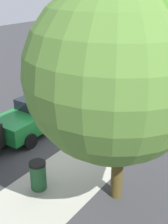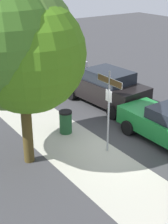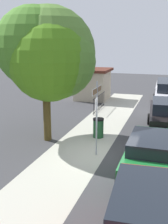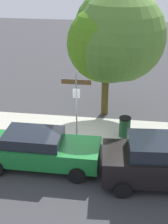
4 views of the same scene
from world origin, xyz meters
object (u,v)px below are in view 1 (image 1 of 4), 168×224
at_px(street_sign, 67,103).
at_px(shade_tree, 118,74).
at_px(car_green, 41,112).
at_px(car_red, 92,78).
at_px(trash_bin, 38,175).

height_order(street_sign, shade_tree, shade_tree).
xyz_separation_m(shade_tree, car_green, (-2.49, -5.16, -3.31)).
xyz_separation_m(shade_tree, car_red, (-7.28, -5.60, -3.05)).
bearing_deg(car_green, car_red, -174.77).
xyz_separation_m(street_sign, trash_bin, (2.19, 0.50, -1.66)).
height_order(car_red, car_green, car_red).
xyz_separation_m(shade_tree, trash_bin, (0.80, -2.29, -3.60)).
distance_m(shade_tree, trash_bin, 4.34).
relative_size(street_sign, car_red, 0.71).
xyz_separation_m(car_red, car_green, (4.79, 0.43, -0.26)).
xyz_separation_m(street_sign, shade_tree, (1.39, 2.79, 1.94)).
distance_m(shade_tree, car_green, 6.62).
height_order(street_sign, trash_bin, street_sign).
bearing_deg(shade_tree, street_sign, -116.50).
relative_size(street_sign, shade_tree, 0.49).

